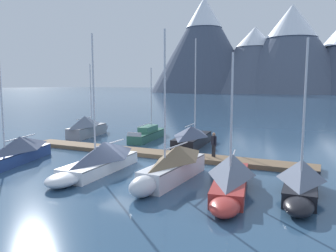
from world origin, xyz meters
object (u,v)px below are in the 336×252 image
sailboat_nearest_berth (88,126)px  sailboat_second_berth (14,151)px  sailboat_end_of_dock (231,174)px  person_on_dock (214,143)px  sailboat_outer_slip (172,165)px  sailboat_mid_dock_port (149,134)px  sailboat_mid_dock_starboard (99,159)px  sailboat_last_slip (301,180)px  sailboat_far_berth (193,136)px

sailboat_nearest_berth → sailboat_second_berth: 11.88m
sailboat_end_of_dock → person_on_dock: bearing=119.1°
sailboat_nearest_berth → sailboat_end_of_dock: (18.38, -9.79, -0.17)m
sailboat_outer_slip → person_on_dock: bearing=87.9°
sailboat_outer_slip → sailboat_mid_dock_port: bearing=127.2°
sailboat_second_berth → sailboat_nearest_berth: bearing=108.4°
sailboat_second_berth → sailboat_mid_dock_starboard: (6.48, 1.02, 0.02)m
sailboat_last_slip → person_on_dock: bearing=142.4°
sailboat_outer_slip → sailboat_far_berth: bearing=108.9°
sailboat_nearest_berth → sailboat_mid_dock_starboard: (10.22, -10.25, -0.17)m
sailboat_end_of_dock → sailboat_last_slip: 3.28m
sailboat_outer_slip → sailboat_last_slip: 6.59m
sailboat_mid_dock_port → sailboat_last_slip: (15.18, -10.57, 0.26)m
sailboat_mid_dock_port → sailboat_outer_slip: sailboat_outer_slip is taller
sailboat_nearest_berth → sailboat_last_slip: (21.57, -9.03, -0.21)m
sailboat_nearest_berth → sailboat_mid_dock_port: (6.39, 1.54, -0.47)m
sailboat_end_of_dock → person_on_dock: size_ratio=4.48×
sailboat_second_berth → sailboat_mid_dock_port: size_ratio=1.03×
sailboat_second_berth → person_on_dock: sailboat_second_berth is taller
sailboat_outer_slip → sailboat_end_of_dock: bearing=0.9°
sailboat_end_of_dock → sailboat_last_slip: sailboat_last_slip is taller
sailboat_end_of_dock → sailboat_far_berth: bearing=123.9°
sailboat_second_berth → person_on_dock: size_ratio=4.45×
sailboat_second_berth → sailboat_mid_dock_port: (2.65, 12.80, -0.29)m
sailboat_nearest_berth → sailboat_outer_slip: 17.97m
sailboat_nearest_berth → sailboat_last_slip: sailboat_last_slip is taller
sailboat_second_berth → sailboat_last_slip: bearing=7.2°
sailboat_second_berth → sailboat_end_of_dock: (14.64, 1.48, 0.01)m
sailboat_second_berth → sailboat_last_slip: 17.97m
sailboat_outer_slip → person_on_dock: size_ratio=4.77×
sailboat_mid_dock_port → sailboat_mid_dock_starboard: bearing=-72.0°
sailboat_nearest_berth → sailboat_second_berth: bearing=-71.6°
person_on_dock → sailboat_outer_slip: bearing=-92.1°
sailboat_far_berth → sailboat_outer_slip: bearing=-71.1°
sailboat_nearest_berth → sailboat_last_slip: size_ratio=0.99×
person_on_dock → sailboat_nearest_berth: bearing=164.7°
sailboat_mid_dock_port → sailboat_outer_slip: 14.30m
sailboat_far_berth → sailboat_second_berth: bearing=-123.7°
sailboat_second_berth → sailboat_end_of_dock: sailboat_second_berth is taller
sailboat_outer_slip → sailboat_end_of_dock: 3.34m
sailboat_far_berth → sailboat_last_slip: bearing=-43.3°
sailboat_mid_dock_starboard → person_on_dock: bearing=50.4°
sailboat_end_of_dock → person_on_dock: sailboat_end_of_dock is taller
sailboat_second_berth → sailboat_last_slip: (17.83, 2.24, -0.03)m
sailboat_mid_dock_port → sailboat_end_of_dock: (11.99, -11.33, 0.30)m
sailboat_far_berth → person_on_dock: sailboat_far_berth is taller
sailboat_mid_dock_port → sailboat_outer_slip: size_ratio=0.90×
sailboat_outer_slip → sailboat_end_of_dock: size_ratio=1.07×
sailboat_end_of_dock → sailboat_mid_dock_port: bearing=136.6°
sailboat_outer_slip → sailboat_nearest_berth: bearing=146.8°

